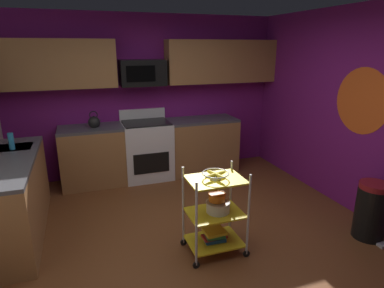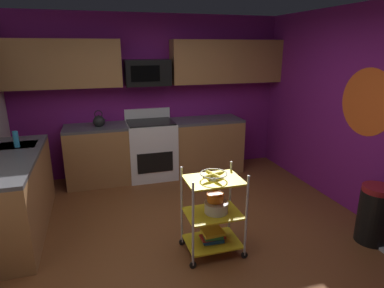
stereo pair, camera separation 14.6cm
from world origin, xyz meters
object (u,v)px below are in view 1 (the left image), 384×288
at_px(microwave, 142,73).
at_px(book_stack, 214,235).
at_px(kettle, 94,122).
at_px(mixing_bowl_large, 218,206).
at_px(fruit_bowl, 216,174).
at_px(trash_can, 371,211).
at_px(oven_range, 147,149).
at_px(mixing_bowl_small, 217,197).
at_px(dish_soap_bottle, 11,141).
at_px(rolling_cart, 215,213).

height_order(microwave, book_stack, microwave).
bearing_deg(kettle, mixing_bowl_large, -64.97).
bearing_deg(fruit_bowl, microwave, 95.68).
bearing_deg(mixing_bowl_large, kettle, 115.03).
bearing_deg(book_stack, trash_can, -10.52).
bearing_deg(microwave, trash_can, -53.53).
xyz_separation_m(oven_range, trash_can, (2.00, -2.60, -0.15)).
distance_m(mixing_bowl_small, trash_can, 1.79).
bearing_deg(book_stack, oven_range, 95.93).
relative_size(microwave, kettle, 2.65).
bearing_deg(kettle, trash_can, -42.96).
distance_m(dish_soap_bottle, trash_can, 4.22).
relative_size(rolling_cart, mixing_bowl_small, 5.03).
xyz_separation_m(oven_range, microwave, (-0.00, 0.10, 1.22)).
height_order(fruit_bowl, book_stack, fruit_bowl).
height_order(mixing_bowl_large, book_stack, mixing_bowl_large).
height_order(rolling_cart, trash_can, rolling_cart).
relative_size(microwave, mixing_bowl_small, 3.85).
xyz_separation_m(book_stack, dish_soap_bottle, (-2.01, 1.42, 0.83)).
xyz_separation_m(oven_range, rolling_cart, (0.24, -2.28, -0.02)).
height_order(microwave, trash_can, microwave).
distance_m(microwave, trash_can, 3.64).
bearing_deg(kettle, book_stack, -65.68).
bearing_deg(kettle, mixing_bowl_small, -64.82).
relative_size(mixing_bowl_small, kettle, 0.69).
xyz_separation_m(fruit_bowl, kettle, (-1.03, 2.27, 0.12)).
bearing_deg(microwave, oven_range, -89.74).
bearing_deg(mixing_bowl_small, fruit_bowl, -143.76).
relative_size(microwave, mixing_bowl_large, 2.78).
distance_m(rolling_cart, fruit_bowl, 0.42).
xyz_separation_m(mixing_bowl_small, book_stack, (-0.03, -0.02, -0.43)).
relative_size(mixing_bowl_large, book_stack, 0.98).
height_order(fruit_bowl, kettle, kettle).
relative_size(oven_range, fruit_bowl, 4.04).
relative_size(rolling_cart, kettle, 3.47).
bearing_deg(rolling_cart, oven_range, 95.93).
distance_m(mixing_bowl_large, kettle, 2.55).
bearing_deg(trash_can, kettle, 137.04).
relative_size(microwave, dish_soap_bottle, 3.50).
distance_m(oven_range, book_stack, 2.31).
distance_m(mixing_bowl_large, dish_soap_bottle, 2.54).
height_order(oven_range, dish_soap_bottle, dish_soap_bottle).
distance_m(oven_range, mixing_bowl_small, 2.27).
xyz_separation_m(dish_soap_bottle, trash_can, (3.78, -1.75, -0.69)).
bearing_deg(dish_soap_bottle, fruit_bowl, -35.28).
height_order(mixing_bowl_small, kettle, kettle).
distance_m(mixing_bowl_large, mixing_bowl_small, 0.10).
distance_m(fruit_bowl, kettle, 2.50).
xyz_separation_m(oven_range, mixing_bowl_small, (0.27, -2.25, 0.14)).
xyz_separation_m(oven_range, fruit_bowl, (0.24, -2.28, 0.40)).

